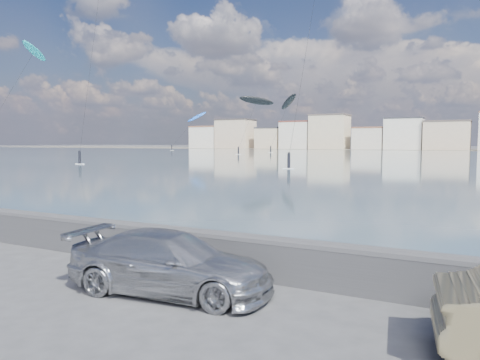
# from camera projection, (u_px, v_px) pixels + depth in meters

# --- Properties ---
(ground) EXTENTS (700.00, 700.00, 0.00)m
(ground) POSITION_uv_depth(u_px,v_px,m) (106.00, 300.00, 9.52)
(ground) COLOR #333335
(ground) RESTS_ON ground
(bay_water) EXTENTS (500.00, 177.00, 0.00)m
(bay_water) POSITION_uv_depth(u_px,v_px,m) (445.00, 158.00, 90.33)
(bay_water) COLOR #385964
(bay_water) RESTS_ON ground
(far_shore_strip) EXTENTS (500.00, 60.00, 0.00)m
(far_shore_strip) POSITION_uv_depth(u_px,v_px,m) (465.00, 150.00, 186.15)
(far_shore_strip) COLOR #4C473D
(far_shore_strip) RESTS_ON ground
(seawall) EXTENTS (400.00, 0.36, 1.08)m
(seawall) POSITION_uv_depth(u_px,v_px,m) (181.00, 246.00, 11.86)
(seawall) COLOR #28282B
(seawall) RESTS_ON ground
(far_buildings) EXTENTS (240.79, 13.26, 14.60)m
(far_buildings) POSITION_uv_depth(u_px,v_px,m) (469.00, 134.00, 172.68)
(far_buildings) COLOR silver
(far_buildings) RESTS_ON ground
(car_silver) EXTENTS (4.66, 2.30, 1.30)m
(car_silver) POSITION_uv_depth(u_px,v_px,m) (170.00, 263.00, 9.92)
(car_silver) COLOR #A4A5AA
(car_silver) RESTS_ON ground
(kitesurfer_16) EXTENTS (8.19, 14.08, 15.01)m
(kitesurfer_16) POSITION_uv_depth(u_px,v_px,m) (196.00, 117.00, 175.30)
(kitesurfer_16) COLOR blue
(kitesurfer_16) RESTS_ON ground
(kitesurfer_17) EXTENTS (8.45, 15.52, 15.75)m
(kitesurfer_17) POSITION_uv_depth(u_px,v_px,m) (257.00, 101.00, 123.65)
(kitesurfer_17) COLOR black
(kitesurfer_17) RESTS_ON ground
(kitesurfer_18) EXTENTS (5.38, 18.69, 22.40)m
(kitesurfer_18) POSITION_uv_depth(u_px,v_px,m) (33.00, 53.00, 90.42)
(kitesurfer_18) COLOR #19BFBF
(kitesurfer_18) RESTS_ON ground
(kitesurfer_19) EXTENTS (9.29, 15.05, 18.09)m
(kitesurfer_19) POSITION_uv_depth(u_px,v_px,m) (289.00, 102.00, 142.04)
(kitesurfer_19) COLOR black
(kitesurfer_19) RESTS_ON ground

